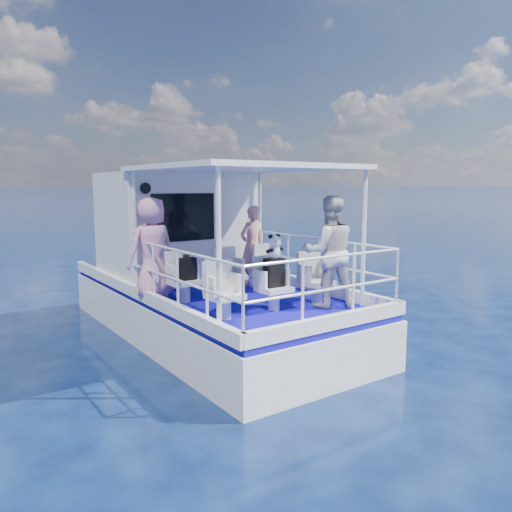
# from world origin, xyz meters

# --- Properties ---
(ground) EXTENTS (2000.00, 2000.00, 0.00)m
(ground) POSITION_xyz_m (0.00, 0.00, 0.00)
(ground) COLOR #071133
(ground) RESTS_ON ground
(hull) EXTENTS (3.00, 7.00, 1.60)m
(hull) POSITION_xyz_m (0.00, 1.00, 0.00)
(hull) COLOR white
(hull) RESTS_ON ground
(deck) EXTENTS (2.90, 6.90, 0.10)m
(deck) POSITION_xyz_m (0.00, 1.00, 0.85)
(deck) COLOR #120B97
(deck) RESTS_ON hull
(cabin) EXTENTS (2.85, 2.00, 2.20)m
(cabin) POSITION_xyz_m (0.00, 2.30, 2.00)
(cabin) COLOR white
(cabin) RESTS_ON deck
(canopy) EXTENTS (3.00, 3.20, 0.08)m
(canopy) POSITION_xyz_m (0.00, -0.20, 3.14)
(canopy) COLOR white
(canopy) RESTS_ON cabin
(canopy_posts) EXTENTS (2.77, 2.97, 2.20)m
(canopy_posts) POSITION_xyz_m (0.00, -0.25, 2.00)
(canopy_posts) COLOR white
(canopy_posts) RESTS_ON deck
(railings) EXTENTS (2.84, 3.59, 1.00)m
(railings) POSITION_xyz_m (0.00, -0.58, 1.40)
(railings) COLOR white
(railings) RESTS_ON deck
(seat_port_fwd) EXTENTS (0.48, 0.46, 0.38)m
(seat_port_fwd) POSITION_xyz_m (-0.90, 0.20, 1.09)
(seat_port_fwd) COLOR silver
(seat_port_fwd) RESTS_ON deck
(seat_center_fwd) EXTENTS (0.48, 0.46, 0.38)m
(seat_center_fwd) POSITION_xyz_m (0.00, 0.20, 1.09)
(seat_center_fwd) COLOR silver
(seat_center_fwd) RESTS_ON deck
(seat_stbd_fwd) EXTENTS (0.48, 0.46, 0.38)m
(seat_stbd_fwd) POSITION_xyz_m (0.90, 0.20, 1.09)
(seat_stbd_fwd) COLOR silver
(seat_stbd_fwd) RESTS_ON deck
(seat_port_aft) EXTENTS (0.48, 0.46, 0.38)m
(seat_port_aft) POSITION_xyz_m (-0.90, -1.10, 1.09)
(seat_port_aft) COLOR silver
(seat_port_aft) RESTS_ON deck
(seat_center_aft) EXTENTS (0.48, 0.46, 0.38)m
(seat_center_aft) POSITION_xyz_m (0.00, -1.10, 1.09)
(seat_center_aft) COLOR silver
(seat_center_aft) RESTS_ON deck
(seat_stbd_aft) EXTENTS (0.48, 0.46, 0.38)m
(seat_stbd_aft) POSITION_xyz_m (0.90, -1.10, 1.09)
(seat_stbd_aft) COLOR silver
(seat_stbd_aft) RESTS_ON deck
(passenger_port_fwd) EXTENTS (0.73, 0.57, 1.76)m
(passenger_port_fwd) POSITION_xyz_m (-1.25, 0.71, 1.78)
(passenger_port_fwd) COLOR pink
(passenger_port_fwd) RESTS_ON deck
(passenger_stbd_fwd) EXTENTS (0.61, 0.44, 1.56)m
(passenger_stbd_fwd) POSITION_xyz_m (0.85, 0.75, 1.68)
(passenger_stbd_fwd) COLOR #DF9790
(passenger_stbd_fwd) RESTS_ON deck
(passenger_stbd_aft) EXTENTS (1.08, 0.99, 1.79)m
(passenger_stbd_aft) POSITION_xyz_m (0.86, -1.42, 1.80)
(passenger_stbd_aft) COLOR silver
(passenger_stbd_aft) RESTS_ON deck
(backpack_port) EXTENTS (0.28, 0.16, 0.37)m
(backpack_port) POSITION_xyz_m (-0.86, 0.17, 1.47)
(backpack_port) COLOR black
(backpack_port) RESTS_ON seat_port_fwd
(backpack_center) EXTENTS (0.30, 0.17, 0.45)m
(backpack_center) POSITION_xyz_m (-0.02, -1.12, 1.51)
(backpack_center) COLOR black
(backpack_center) RESTS_ON seat_center_aft
(compact_camera) EXTENTS (0.09, 0.05, 0.05)m
(compact_camera) POSITION_xyz_m (-0.88, 0.18, 1.68)
(compact_camera) COLOR black
(compact_camera) RESTS_ON backpack_port
(panda) EXTENTS (0.24, 0.20, 0.38)m
(panda) POSITION_xyz_m (-0.03, -1.14, 1.92)
(panda) COLOR white
(panda) RESTS_ON backpack_center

